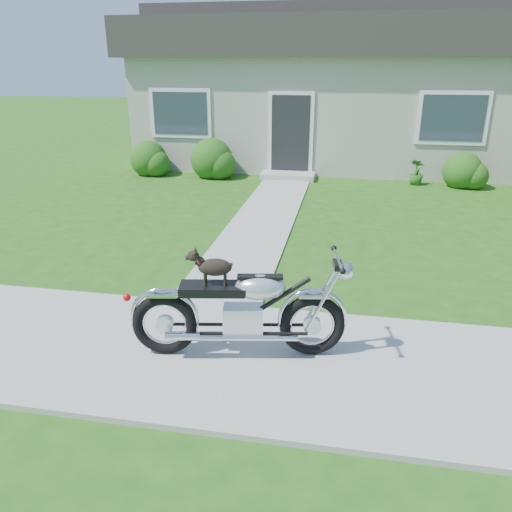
{
  "coord_description": "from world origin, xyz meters",
  "views": [
    {
      "loc": [
        0.06,
        -4.35,
        2.85
      ],
      "look_at": [
        -0.94,
        1.0,
        0.75
      ],
      "focal_mm": 35.0,
      "sensor_mm": 36.0,
      "label": 1
    }
  ],
  "objects_px": {
    "potted_plant_left": "(222,164)",
    "potted_plant_right": "(417,172)",
    "house": "(352,88)",
    "motorcycle_with_dog": "(243,310)"
  },
  "relations": [
    {
      "from": "house",
      "to": "potted_plant_right",
      "type": "height_order",
      "value": "house"
    },
    {
      "from": "potted_plant_right",
      "to": "motorcycle_with_dog",
      "type": "height_order",
      "value": "motorcycle_with_dog"
    },
    {
      "from": "potted_plant_left",
      "to": "potted_plant_right",
      "type": "xyz_separation_m",
      "value": [
        5.02,
        0.0,
        -0.02
      ]
    },
    {
      "from": "house",
      "to": "potted_plant_right",
      "type": "relative_size",
      "value": 19.71
    },
    {
      "from": "potted_plant_left",
      "to": "house",
      "type": "bearing_deg",
      "value": 46.5
    },
    {
      "from": "potted_plant_left",
      "to": "potted_plant_right",
      "type": "distance_m",
      "value": 5.02
    },
    {
      "from": "house",
      "to": "potted_plant_right",
      "type": "distance_m",
      "value": 4.28
    },
    {
      "from": "potted_plant_left",
      "to": "motorcycle_with_dog",
      "type": "height_order",
      "value": "motorcycle_with_dog"
    },
    {
      "from": "motorcycle_with_dog",
      "to": "house",
      "type": "bearing_deg",
      "value": 75.83
    },
    {
      "from": "potted_plant_left",
      "to": "potted_plant_right",
      "type": "height_order",
      "value": "potted_plant_left"
    }
  ]
}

